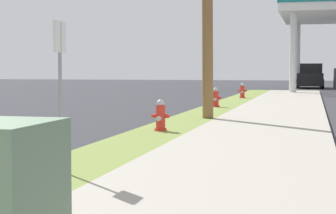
{
  "coord_description": "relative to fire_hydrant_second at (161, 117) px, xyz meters",
  "views": [
    {
      "loc": [
        4.17,
        -1.5,
        1.58
      ],
      "look_at": [
        0.89,
        12.19,
        0.68
      ],
      "focal_mm": 64.8,
      "sensor_mm": 36.0,
      "label": 1
    }
  ],
  "objects": [
    {
      "name": "fire_hydrant_fourth",
      "position": [
        0.06,
        16.35,
        0.0
      ],
      "size": [
        0.42,
        0.37,
        0.74
      ],
      "color": "red",
      "rests_on": "grass_verge"
    },
    {
      "name": "fire_hydrant_second",
      "position": [
        0.0,
        0.0,
        0.0
      ],
      "size": [
        0.42,
        0.38,
        0.74
      ],
      "color": "red",
      "rests_on": "grass_verge"
    },
    {
      "name": "street_sign_post",
      "position": [
        0.0,
        -5.77,
        1.19
      ],
      "size": [
        0.05,
        0.36,
        2.12
      ],
      "color": "gray",
      "rests_on": "grass_verge"
    },
    {
      "name": "truck_black_on_apron",
      "position": [
        3.21,
        36.49,
        0.47
      ],
      "size": [
        2.19,
        5.43,
        1.97
      ],
      "color": "black",
      "rests_on": "ground"
    },
    {
      "name": "fire_hydrant_third",
      "position": [
        -0.12,
        9.07,
        0.0
      ],
      "size": [
        0.42,
        0.37,
        0.74
      ],
      "color": "red",
      "rests_on": "grass_verge"
    }
  ]
}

